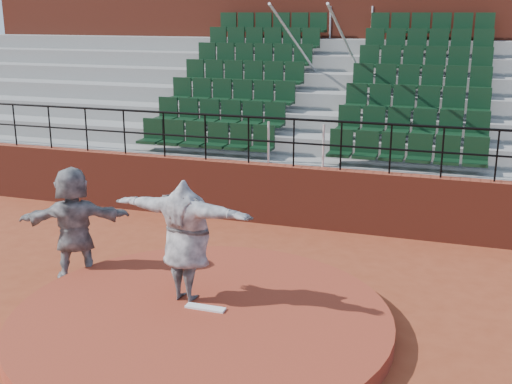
# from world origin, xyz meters

# --- Properties ---
(ground) EXTENTS (90.00, 90.00, 0.00)m
(ground) POSITION_xyz_m (0.00, 0.00, 0.00)
(ground) COLOR brown
(ground) RESTS_ON ground
(pitchers_mound) EXTENTS (5.50, 5.50, 0.25)m
(pitchers_mound) POSITION_xyz_m (0.00, 0.00, 0.12)
(pitchers_mound) COLOR maroon
(pitchers_mound) RESTS_ON ground
(pitching_rubber) EXTENTS (0.60, 0.15, 0.03)m
(pitching_rubber) POSITION_xyz_m (0.00, 0.15, 0.27)
(pitching_rubber) COLOR white
(pitching_rubber) RESTS_ON pitchers_mound
(boundary_wall) EXTENTS (24.00, 0.30, 1.30)m
(boundary_wall) POSITION_xyz_m (0.00, 5.00, 0.65)
(boundary_wall) COLOR maroon
(boundary_wall) RESTS_ON ground
(wall_railing) EXTENTS (24.04, 0.05, 1.03)m
(wall_railing) POSITION_xyz_m (0.00, 5.00, 2.03)
(wall_railing) COLOR black
(wall_railing) RESTS_ON boundary_wall
(seating_deck) EXTENTS (24.00, 5.97, 4.63)m
(seating_deck) POSITION_xyz_m (0.00, 8.65, 1.44)
(seating_deck) COLOR gray
(seating_deck) RESTS_ON ground
(press_box_facade) EXTENTS (24.00, 3.00, 7.10)m
(press_box_facade) POSITION_xyz_m (0.00, 12.60, 3.55)
(press_box_facade) COLOR maroon
(press_box_facade) RESTS_ON ground
(pitcher) EXTENTS (2.34, 0.88, 1.86)m
(pitcher) POSITION_xyz_m (-0.40, 0.41, 1.18)
(pitcher) COLOR black
(pitcher) RESTS_ON pitchers_mound
(fielder) EXTENTS (1.91, 1.37, 1.99)m
(fielder) POSITION_xyz_m (-2.75, 1.02, 0.99)
(fielder) COLOR black
(fielder) RESTS_ON ground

